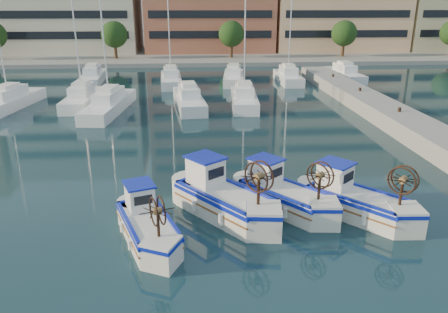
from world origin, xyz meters
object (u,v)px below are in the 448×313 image
(fishing_boat_a, at_px, (147,223))
(fishing_boat_d, at_px, (355,199))
(fishing_boat_c, at_px, (282,193))
(fishing_boat_b, at_px, (223,197))

(fishing_boat_a, relative_size, fishing_boat_d, 0.96)
(fishing_boat_c, bearing_deg, fishing_boat_d, -55.32)
(fishing_boat_a, bearing_deg, fishing_boat_c, 1.26)
(fishing_boat_b, relative_size, fishing_boat_c, 1.12)
(fishing_boat_b, distance_m, fishing_boat_d, 5.78)
(fishing_boat_c, bearing_deg, fishing_boat_b, 147.78)
(fishing_boat_a, height_order, fishing_boat_c, fishing_boat_c)
(fishing_boat_b, bearing_deg, fishing_boat_c, -30.63)
(fishing_boat_b, height_order, fishing_boat_d, fishing_boat_b)
(fishing_boat_c, relative_size, fishing_boat_d, 0.99)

